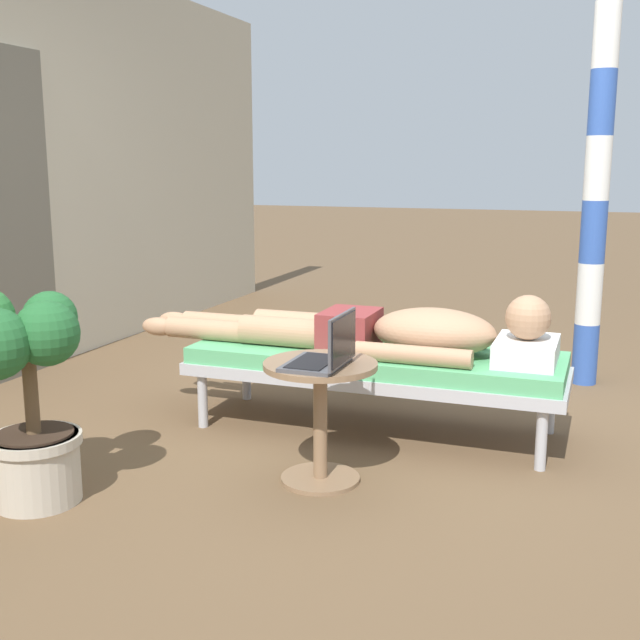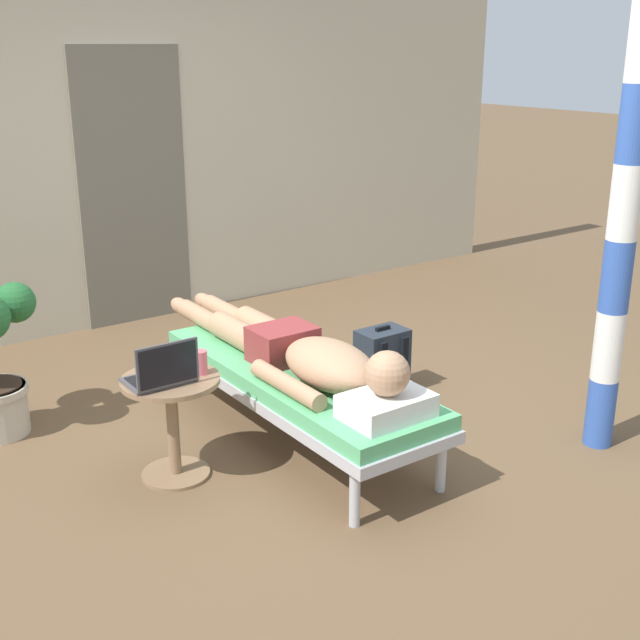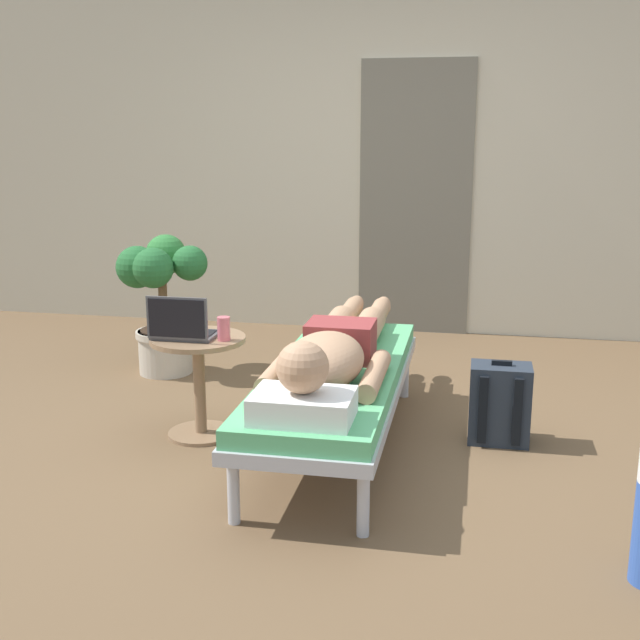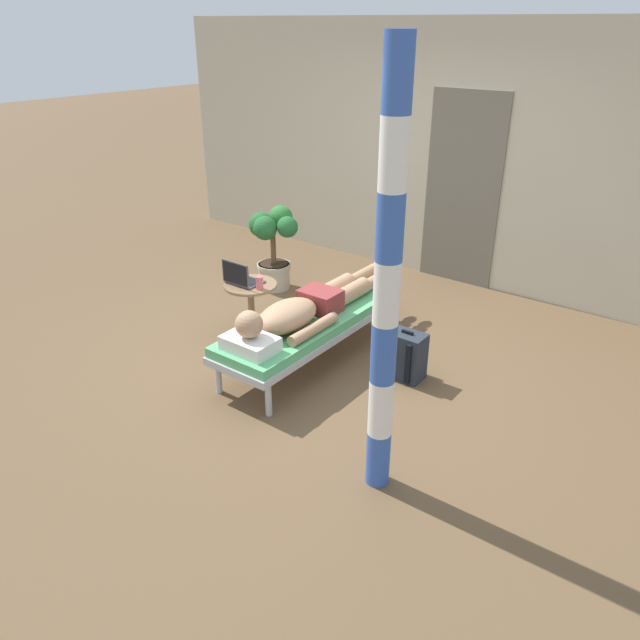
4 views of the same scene
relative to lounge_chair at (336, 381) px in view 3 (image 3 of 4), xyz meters
The scene contains 10 objects.
ground_plane 0.37m from the lounge_chair, 117.51° to the left, with size 40.00×40.00×0.00m, color brown.
house_wall_back 2.72m from the lounge_chair, 90.00° to the left, with size 7.60×0.20×2.70m, color beige.
house_door_panel 2.52m from the lounge_chair, 86.01° to the left, with size 0.84×0.03×2.04m, color #6D6759.
lounge_chair is the anchor object (origin of this frame).
person_reclining 0.18m from the lounge_chair, 90.00° to the right, with size 0.53×2.17×0.32m.
side_table 0.71m from the lounge_chair, behind, with size 0.48×0.48×0.52m.
laptop 0.81m from the lounge_chair, behind, with size 0.31×0.24×0.23m.
drink_glass 0.61m from the lounge_chair, behind, with size 0.06×0.06×0.12m, color #D86672.
backpack 0.84m from the lounge_chair, 17.54° to the left, with size 0.30×0.26×0.42m.
potted_plant 1.69m from the lounge_chair, 141.73° to the left, with size 0.59×0.54×0.87m.
Camera 3 is at (0.72, -3.77, 1.54)m, focal length 44.76 mm.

